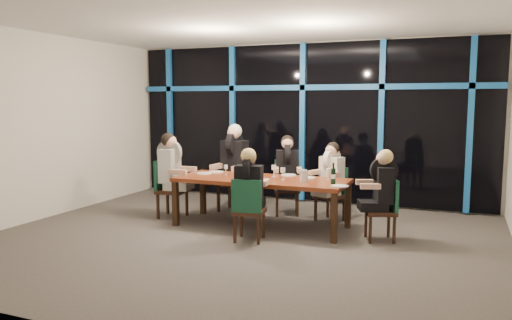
# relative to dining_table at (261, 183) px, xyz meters

# --- Properties ---
(room) EXTENTS (7.04, 7.00, 3.02)m
(room) POSITION_rel_dining_table_xyz_m (0.00, -0.80, 1.34)
(room) COLOR #534D49
(room) RESTS_ON ground
(window_wall) EXTENTS (6.86, 0.43, 2.94)m
(window_wall) POSITION_rel_dining_table_xyz_m (0.01, 2.13, 0.87)
(window_wall) COLOR black
(window_wall) RESTS_ON ground
(dining_table) EXTENTS (2.60, 1.00, 0.75)m
(dining_table) POSITION_rel_dining_table_xyz_m (0.00, 0.00, 0.00)
(dining_table) COLOR brown
(dining_table) RESTS_ON ground
(chair_far_left) EXTENTS (0.52, 0.52, 1.03)m
(chair_far_left) POSITION_rel_dining_table_xyz_m (-0.86, 0.95, -0.11)
(chair_far_left) COLOR black
(chair_far_left) RESTS_ON ground
(chair_far_mid) EXTENTS (0.55, 0.55, 0.91)m
(chair_far_mid) POSITION_rel_dining_table_xyz_m (0.07, 1.02, -0.17)
(chair_far_mid) COLOR black
(chair_far_mid) RESTS_ON ground
(chair_far_right) EXTENTS (0.52, 0.52, 0.86)m
(chair_far_right) POSITION_rel_dining_table_xyz_m (0.91, 0.85, -0.20)
(chair_far_right) COLOR black
(chair_far_right) RESTS_ON ground
(chair_end_left) EXTENTS (0.49, 0.49, 0.95)m
(chair_end_left) POSITION_rel_dining_table_xyz_m (-1.67, 0.01, -0.15)
(chair_end_left) COLOR black
(chair_end_left) RESTS_ON ground
(chair_end_right) EXTENTS (0.52, 0.52, 0.86)m
(chair_end_right) POSITION_rel_dining_table_xyz_m (1.86, -0.04, -0.20)
(chair_end_right) COLOR black
(chair_end_right) RESTS_ON ground
(chair_near_mid) EXTENTS (0.47, 0.47, 0.88)m
(chair_near_mid) POSITION_rel_dining_table_xyz_m (0.15, -0.84, -0.19)
(chair_near_mid) COLOR black
(chair_near_mid) RESTS_ON ground
(diner_far_left) EXTENTS (0.54, 0.66, 1.01)m
(diner_far_left) POSITION_rel_dining_table_xyz_m (-0.86, 0.86, 0.30)
(diner_far_left) COLOR black
(diner_far_left) RESTS_ON ground
(diner_far_mid) EXTENTS (0.56, 0.62, 0.89)m
(diner_far_mid) POSITION_rel_dining_table_xyz_m (0.09, 0.95, 0.19)
(diner_far_mid) COLOR black
(diner_far_mid) RESTS_ON ground
(diner_far_right) EXTENTS (0.54, 0.59, 0.84)m
(diner_far_right) POSITION_rel_dining_table_xyz_m (0.88, 0.78, 0.14)
(diner_far_right) COLOR silver
(diner_far_right) RESTS_ON ground
(diner_end_left) EXTENTS (0.62, 0.50, 0.93)m
(diner_end_left) POSITION_rel_dining_table_xyz_m (-1.58, 0.02, 0.23)
(diner_end_left) COLOR black
(diner_end_left) RESTS_ON ground
(diner_end_right) EXTENTS (0.59, 0.53, 0.84)m
(diner_end_right) POSITION_rel_dining_table_xyz_m (1.79, -0.07, 0.14)
(diner_end_right) COLOR black
(diner_end_right) RESTS_ON ground
(diner_near_mid) EXTENTS (0.47, 0.58, 0.85)m
(diner_near_mid) POSITION_rel_dining_table_xyz_m (0.14, -0.77, 0.16)
(diner_near_mid) COLOR black
(diner_near_mid) RESTS_ON ground
(plate_far_left) EXTENTS (0.24, 0.24, 0.01)m
(plate_far_left) POSITION_rel_dining_table_xyz_m (-0.91, 0.30, 0.08)
(plate_far_left) COLOR white
(plate_far_left) RESTS_ON dining_table
(plate_far_mid) EXTENTS (0.24, 0.24, 0.01)m
(plate_far_mid) POSITION_rel_dining_table_xyz_m (0.30, 0.42, 0.08)
(plate_far_mid) COLOR white
(plate_far_mid) RESTS_ON dining_table
(plate_far_right) EXTENTS (0.24, 0.24, 0.01)m
(plate_far_right) POSITION_rel_dining_table_xyz_m (0.66, 0.26, 0.08)
(plate_far_right) COLOR white
(plate_far_right) RESTS_ON dining_table
(plate_end_left) EXTENTS (0.24, 0.24, 0.01)m
(plate_end_left) POSITION_rel_dining_table_xyz_m (-1.02, 0.08, 0.08)
(plate_end_left) COLOR white
(plate_end_left) RESTS_ON dining_table
(plate_end_right) EXTENTS (0.24, 0.24, 0.01)m
(plate_end_right) POSITION_rel_dining_table_xyz_m (1.27, -0.27, 0.08)
(plate_end_right) COLOR white
(plate_end_right) RESTS_ON dining_table
(plate_near_mid) EXTENTS (0.24, 0.24, 0.01)m
(plate_near_mid) POSITION_rel_dining_table_xyz_m (0.05, -0.21, 0.08)
(plate_near_mid) COLOR white
(plate_near_mid) RESTS_ON dining_table
(wine_bottle) EXTENTS (0.07, 0.07, 0.30)m
(wine_bottle) POSITION_rel_dining_table_xyz_m (1.14, -0.11, 0.18)
(wine_bottle) COLOR black
(wine_bottle) RESTS_ON dining_table
(water_pitcher) EXTENTS (0.11, 0.10, 0.18)m
(water_pitcher) POSITION_rel_dining_table_xyz_m (0.71, -0.12, 0.16)
(water_pitcher) COLOR silver
(water_pitcher) RESTS_ON dining_table
(tea_light) EXTENTS (0.06, 0.06, 0.03)m
(tea_light) POSITION_rel_dining_table_xyz_m (-0.08, -0.20, 0.08)
(tea_light) COLOR #F39D48
(tea_light) RESTS_ON dining_table
(wine_glass_a) EXTENTS (0.07, 0.07, 0.18)m
(wine_glass_a) POSITION_rel_dining_table_xyz_m (-0.28, -0.15, 0.20)
(wine_glass_a) COLOR white
(wine_glass_a) RESTS_ON dining_table
(wine_glass_b) EXTENTS (0.07, 0.07, 0.18)m
(wine_glass_b) POSITION_rel_dining_table_xyz_m (0.13, 0.20, 0.20)
(wine_glass_b) COLOR silver
(wine_glass_b) RESTS_ON dining_table
(wine_glass_c) EXTENTS (0.07, 0.07, 0.18)m
(wine_glass_c) POSITION_rel_dining_table_xyz_m (0.35, -0.01, 0.20)
(wine_glass_c) COLOR silver
(wine_glass_c) RESTS_ON dining_table
(wine_glass_d) EXTENTS (0.06, 0.06, 0.16)m
(wine_glass_d) POSITION_rel_dining_table_xyz_m (-0.65, 0.12, 0.18)
(wine_glass_d) COLOR silver
(wine_glass_d) RESTS_ON dining_table
(wine_glass_e) EXTENTS (0.07, 0.07, 0.17)m
(wine_glass_e) POSITION_rel_dining_table_xyz_m (0.98, 0.22, 0.20)
(wine_glass_e) COLOR silver
(wine_glass_e) RESTS_ON dining_table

